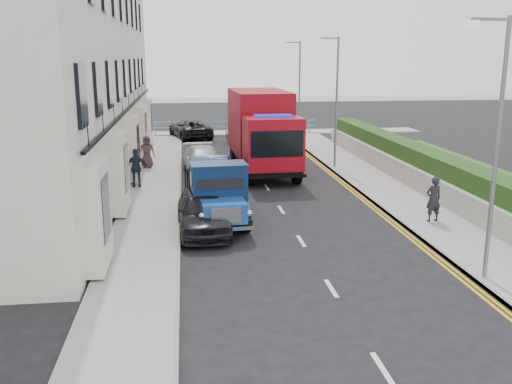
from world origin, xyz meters
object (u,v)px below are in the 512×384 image
object	(u,v)px
lamp_mid	(335,95)
pedestrian_east_near	(434,199)
lamp_far	(298,85)
bedford_lorry	(218,198)
lamp_near	(494,136)
red_lorry	(262,129)
parked_car_front	(203,211)

from	to	relation	value
lamp_mid	pedestrian_east_near	world-z (taller)	lamp_mid
lamp_far	bedford_lorry	size ratio (longest dim) A/B	1.39
lamp_near	red_lorry	world-z (taller)	lamp_near
lamp_mid	parked_car_front	size ratio (longest dim) A/B	1.61
bedford_lorry	lamp_near	bearing A→B (deg)	-45.52
lamp_near	lamp_far	xyz separation A→B (m)	(0.00, 26.00, 0.00)
lamp_near	lamp_mid	bearing A→B (deg)	90.00
lamp_mid	lamp_near	bearing A→B (deg)	-90.00
lamp_far	parked_car_front	world-z (taller)	lamp_far
bedford_lorry	red_lorry	xyz separation A→B (m)	(2.90, 9.86, 1.17)
lamp_near	pedestrian_east_near	distance (m)	6.20
lamp_near	lamp_mid	xyz separation A→B (m)	(0.00, 16.00, 0.00)
lamp_near	parked_car_front	bearing A→B (deg)	143.58
lamp_near	red_lorry	size ratio (longest dim) A/B	0.86
lamp_mid	parked_car_front	world-z (taller)	lamp_mid
bedford_lorry	lamp_far	bearing A→B (deg)	67.11
parked_car_front	pedestrian_east_near	bearing A→B (deg)	-2.61
bedford_lorry	pedestrian_east_near	xyz separation A→B (m)	(7.77, -0.69, -0.11)
lamp_near	lamp_mid	world-z (taller)	same
parked_car_front	lamp_near	bearing A→B (deg)	-38.11
lamp_mid	red_lorry	size ratio (longest dim) A/B	0.86
red_lorry	lamp_mid	bearing A→B (deg)	0.17
lamp_near	parked_car_front	distance (m)	9.73
lamp_far	red_lorry	distance (m)	11.00
lamp_far	parked_car_front	size ratio (longest dim) A/B	1.61
lamp_near	lamp_far	distance (m)	26.00
lamp_near	bedford_lorry	world-z (taller)	lamp_near
lamp_mid	pedestrian_east_near	size ratio (longest dim) A/B	4.17
bedford_lorry	parked_car_front	distance (m)	0.87
lamp_far	parked_car_front	distance (m)	22.08
lamp_near	pedestrian_east_near	world-z (taller)	lamp_near
parked_car_front	lamp_mid	bearing A→B (deg)	53.34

